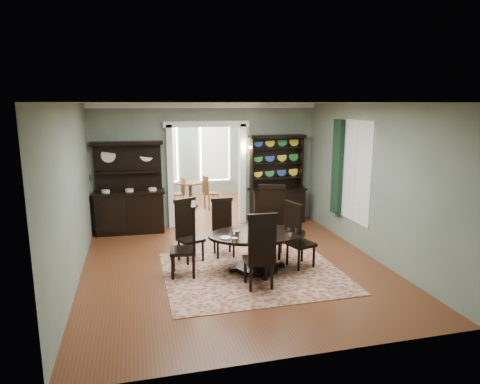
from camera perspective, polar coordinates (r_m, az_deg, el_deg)
The scene contains 19 objects.
room at distance 7.70m, azimuth -0.80°, elevation 1.16°, with size 5.51×6.01×3.01m.
parlor at distance 13.06m, azimuth -6.34°, elevation 5.19°, with size 3.51×3.50×3.01m.
doorway_trim at distance 10.56m, azimuth -4.48°, elevation 4.24°, with size 2.08×0.25×2.57m.
right_window at distance 9.46m, azimuth 14.03°, elevation 2.95°, with size 0.15×1.47×2.12m.
wall_sconce at distance 10.57m, azimuth 0.74°, elevation 5.77°, with size 0.27×0.21×0.21m.
rug at distance 7.84m, azimuth 1.70°, elevation -10.64°, with size 3.13×2.76×0.01m, color maroon.
dining_table at distance 7.79m, azimuth 2.30°, elevation -7.00°, with size 1.84×1.74×0.70m.
centerpiece at distance 7.71m, azimuth 2.71°, elevation -5.00°, with size 1.44×0.93×0.24m.
chair_far_left at distance 8.31m, azimuth -7.01°, elevation -4.80°, with size 0.58×0.57×1.21m.
chair_far_mid at distance 8.56m, azimuth -2.31°, elevation -4.45°, with size 0.44×0.41×1.15m.
chair_far_right at distance 8.53m, azimuth 4.17°, elevation -3.57°, with size 0.67×0.66×1.41m.
chair_end_left at distance 7.54m, azimuth -6.81°, elevation -6.15°, with size 0.52×0.54×1.30m.
chair_end_right at distance 7.90m, azimuth 7.54°, elevation -5.51°, with size 0.55×0.57×1.25m.
chair_near at distance 6.95m, azimuth 2.75°, elevation -7.66°, with size 0.50×0.46×1.30m.
sideboard at distance 10.32m, azimuth -14.47°, elevation -1.19°, with size 1.64×0.63×2.14m.
welsh_dresser at distance 10.89m, azimuth 4.93°, elevation 0.13°, with size 1.43×0.54×2.23m.
parlor_table at distance 12.64m, azimuth -6.63°, elevation 0.21°, with size 0.79×0.79×0.73m.
parlor_chair_left at distance 12.49m, azimuth -8.05°, elevation 0.02°, with size 0.39×0.38×0.89m.
parlor_chair_right at distance 12.23m, azimuth -4.14°, elevation 0.08°, with size 0.45×0.44×0.98m.
Camera 1 is at (-1.73, -7.32, 2.99)m, focal length 32.00 mm.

